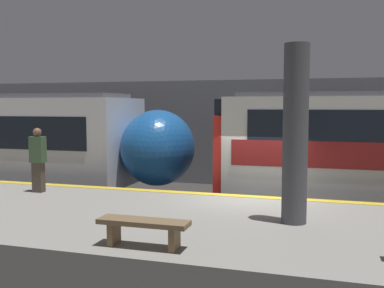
{
  "coord_description": "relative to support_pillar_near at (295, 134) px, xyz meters",
  "views": [
    {
      "loc": [
        1.72,
        -11.15,
        3.37
      ],
      "look_at": [
        -1.99,
        1.08,
        2.27
      ],
      "focal_mm": 42.0,
      "sensor_mm": 36.0,
      "label": 1
    }
  ],
  "objects": [
    {
      "name": "person_waiting",
      "position": [
        -6.65,
        1.22,
        -0.83
      ],
      "size": [
        0.38,
        0.24,
        1.69
      ],
      "color": "#473D33",
      "rests_on": "platform"
    },
    {
      "name": "ground_plane",
      "position": [
        -1.13,
        2.38,
        -2.81
      ],
      "size": [
        120.0,
        120.0,
        0.0
      ],
      "primitive_type": "plane",
      "color": "#33302D"
    },
    {
      "name": "support_pillar_near",
      "position": [
        0.0,
        0.0,
        0.0
      ],
      "size": [
        0.48,
        0.48,
        3.44
      ],
      "color": "#47474C",
      "rests_on": "platform"
    },
    {
      "name": "station_rear_barrier",
      "position": [
        -1.13,
        9.71,
        -0.6
      ],
      "size": [
        50.0,
        0.15,
        4.42
      ],
      "color": "gray",
      "rests_on": "ground"
    },
    {
      "name": "platform_bench",
      "position": [
        -2.2,
        -2.25,
        -1.38
      ],
      "size": [
        1.5,
        0.4,
        0.45
      ],
      "color": "brown",
      "rests_on": "platform"
    },
    {
      "name": "platform",
      "position": [
        -1.13,
        -0.21,
        -2.27
      ],
      "size": [
        40.0,
        5.19,
        1.1
      ],
      "color": "gray",
      "rests_on": "ground"
    }
  ]
}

